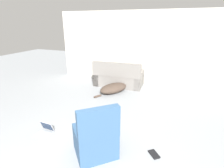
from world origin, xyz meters
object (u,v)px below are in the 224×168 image
object	(u,v)px
cat	(102,113)
couch	(118,78)
book_black	(154,154)
side_chair	(96,138)
dog	(115,88)
laptop_open	(45,130)

from	to	relation	value
cat	couch	bearing A→B (deg)	-174.77
book_black	side_chair	world-z (taller)	side_chair
couch	cat	distance (m)	2.15
couch	side_chair	world-z (taller)	side_chair
couch	dog	size ratio (longest dim) A/B	1.32
cat	dog	bearing A→B (deg)	-174.99
laptop_open	dog	bearing A→B (deg)	80.32
couch	book_black	world-z (taller)	couch
dog	cat	distance (m)	1.50
couch	dog	distance (m)	0.66
book_black	side_chair	size ratio (longest dim) A/B	0.24
book_black	laptop_open	bearing A→B (deg)	-175.67
laptop_open	book_black	bearing A→B (deg)	6.76
side_chair	book_black	bearing A→B (deg)	157.57
couch	dog	xyz separation A→B (m)	(0.10, -0.63, -0.13)
laptop_open	side_chair	distance (m)	1.26
book_black	cat	bearing A→B (deg)	146.79
dog	book_black	xyz separation A→B (m)	(1.59, -2.38, -0.13)
book_black	side_chair	bearing A→B (deg)	-159.69
couch	side_chair	xyz separation A→B (m)	(0.78, -3.35, 0.04)
couch	side_chair	bearing A→B (deg)	100.15
couch	dog	bearing A→B (deg)	96.25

